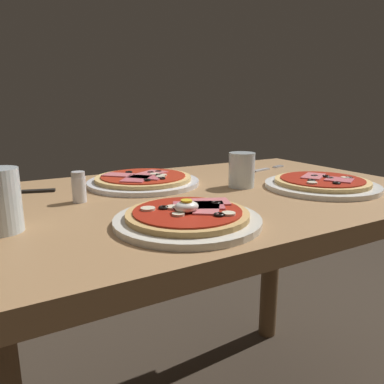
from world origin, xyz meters
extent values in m
cube|color=#9E754C|center=(0.00, 0.00, 0.71)|extent=(1.10, 0.71, 0.04)
cylinder|color=brown|center=(0.49, 0.29, 0.35)|extent=(0.07, 0.07, 0.69)
cylinder|color=silver|center=(-0.16, -0.20, 0.74)|extent=(0.26, 0.26, 0.01)
cylinder|color=tan|center=(-0.16, -0.20, 0.75)|extent=(0.22, 0.22, 0.01)
cylinder|color=#A82314|center=(-0.16, -0.20, 0.75)|extent=(0.19, 0.19, 0.00)
torus|color=black|center=(-0.18, -0.18, 0.76)|extent=(0.02, 0.02, 0.00)
torus|color=black|center=(-0.13, -0.25, 0.76)|extent=(0.02, 0.02, 0.00)
torus|color=black|center=(-0.10, -0.19, 0.76)|extent=(0.02, 0.02, 0.00)
torus|color=black|center=(-0.20, -0.17, 0.76)|extent=(0.02, 0.02, 0.00)
cube|color=#D16B70|center=(-0.10, -0.17, 0.76)|extent=(0.09, 0.08, 0.00)
cube|color=#D16B70|center=(-0.13, -0.21, 0.76)|extent=(0.08, 0.09, 0.00)
cube|color=#C65B66|center=(-0.13, -0.18, 0.76)|extent=(0.11, 0.09, 0.00)
cylinder|color=beige|center=(-0.12, -0.26, 0.76)|extent=(0.02, 0.02, 0.00)
cylinder|color=beige|center=(-0.22, -0.16, 0.76)|extent=(0.03, 0.03, 0.00)
cylinder|color=beige|center=(-0.19, -0.22, 0.76)|extent=(0.02, 0.02, 0.00)
cylinder|color=beige|center=(-0.18, -0.17, 0.76)|extent=(0.03, 0.03, 0.00)
ellipsoid|color=white|center=(-0.17, -0.21, 0.77)|extent=(0.04, 0.03, 0.02)
cylinder|color=yellow|center=(-0.17, -0.21, 0.78)|extent=(0.02, 0.02, 0.00)
cylinder|color=white|center=(0.27, -0.11, 0.74)|extent=(0.28, 0.28, 0.01)
cylinder|color=#DBB26B|center=(0.27, -0.11, 0.75)|extent=(0.23, 0.23, 0.01)
cylinder|color=#A82314|center=(0.27, -0.11, 0.75)|extent=(0.21, 0.21, 0.00)
torus|color=black|center=(0.28, -0.13, 0.76)|extent=(0.02, 0.02, 0.00)
torus|color=black|center=(0.30, -0.10, 0.76)|extent=(0.02, 0.02, 0.00)
torus|color=black|center=(0.27, -0.09, 0.76)|extent=(0.02, 0.02, 0.00)
torus|color=black|center=(0.33, -0.15, 0.76)|extent=(0.02, 0.02, 0.00)
torus|color=black|center=(0.22, -0.12, 0.76)|extent=(0.02, 0.02, 0.00)
torus|color=black|center=(0.25, -0.17, 0.76)|extent=(0.02, 0.02, 0.00)
cube|color=#C65B66|center=(0.29, -0.15, 0.76)|extent=(0.08, 0.08, 0.00)
cube|color=#D16B70|center=(0.27, -0.08, 0.76)|extent=(0.10, 0.08, 0.00)
cylinder|color=beige|center=(0.20, -0.14, 0.76)|extent=(0.02, 0.02, 0.00)
cylinder|color=beige|center=(0.32, -0.14, 0.76)|extent=(0.02, 0.02, 0.00)
cylinder|color=white|center=(-0.10, 0.15, 0.74)|extent=(0.29, 0.29, 0.01)
cylinder|color=#DBB26B|center=(-0.10, 0.15, 0.75)|extent=(0.25, 0.25, 0.01)
cylinder|color=#B72D19|center=(-0.10, 0.15, 0.75)|extent=(0.22, 0.22, 0.00)
torus|color=black|center=(-0.07, 0.13, 0.76)|extent=(0.02, 0.02, 0.00)
torus|color=black|center=(-0.08, 0.17, 0.76)|extent=(0.02, 0.02, 0.00)
torus|color=black|center=(-0.12, 0.08, 0.76)|extent=(0.02, 0.02, 0.00)
torus|color=black|center=(-0.08, 0.08, 0.76)|extent=(0.02, 0.02, 0.00)
torus|color=black|center=(-0.05, 0.17, 0.76)|extent=(0.02, 0.02, 0.00)
torus|color=black|center=(-0.12, 0.20, 0.76)|extent=(0.02, 0.02, 0.00)
cube|color=#D16B70|center=(-0.16, 0.18, 0.76)|extent=(0.09, 0.09, 0.00)
cube|color=#C65B66|center=(-0.11, 0.11, 0.76)|extent=(0.09, 0.09, 0.00)
cube|color=#D16B70|center=(-0.08, 0.16, 0.76)|extent=(0.10, 0.09, 0.00)
cube|color=#C65B66|center=(-0.14, 0.11, 0.76)|extent=(0.10, 0.10, 0.00)
cylinder|color=beige|center=(-0.08, 0.14, 0.76)|extent=(0.03, 0.03, 0.00)
cylinder|color=beige|center=(-0.08, 0.10, 0.76)|extent=(0.02, 0.02, 0.00)
cylinder|color=beige|center=(-0.06, 0.12, 0.76)|extent=(0.02, 0.02, 0.00)
cylinder|color=silver|center=(0.10, 0.00, 0.77)|extent=(0.07, 0.07, 0.09)
cylinder|color=silver|center=(0.10, 0.00, 0.76)|extent=(0.06, 0.06, 0.05)
cylinder|color=silver|center=(-0.45, -0.08, 0.76)|extent=(0.06, 0.06, 0.05)
cube|color=silver|center=(0.31, 0.16, 0.73)|extent=(0.08, 0.03, 0.00)
cube|color=silver|center=(0.40, 0.18, 0.73)|extent=(0.04, 0.01, 0.00)
cube|color=silver|center=(0.40, 0.18, 0.73)|extent=(0.04, 0.01, 0.00)
cube|color=silver|center=(0.40, 0.19, 0.73)|extent=(0.04, 0.01, 0.00)
cube|color=silver|center=(0.40, 0.19, 0.73)|extent=(0.04, 0.01, 0.00)
cube|color=black|center=(-0.37, 0.20, 0.73)|extent=(0.09, 0.04, 0.01)
cylinder|color=white|center=(-0.29, 0.05, 0.76)|extent=(0.03, 0.03, 0.05)
cylinder|color=silver|center=(-0.29, 0.05, 0.79)|extent=(0.03, 0.03, 0.01)
camera|label=1|loc=(-0.46, -0.74, 0.93)|focal=34.21mm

